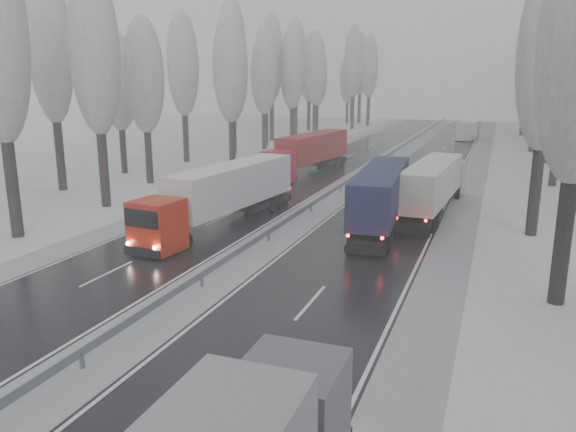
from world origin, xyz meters
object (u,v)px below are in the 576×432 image
Objects in this scene: truck_cream_box at (435,182)px; box_truck_distant at (468,130)px; truck_blue_box at (383,191)px; truck_red_red at (309,151)px; truck_red_white at (224,192)px.

truck_cream_box is 53.95m from box_truck_distant.
truck_red_red is at bearing 116.99° from truck_blue_box.
truck_red_white is (-9.57, -3.80, 0.00)m from truck_blue_box.
truck_red_red reaches higher than truck_red_white.
truck_cream_box is at bearing -37.41° from truck_red_red.
truck_blue_box is 0.98× the size of truck_red_red.
box_truck_distant is 63.72m from truck_red_white.
truck_red_red is (-11.12, 18.17, 0.05)m from truck_blue_box.
truck_red_white reaches higher than truck_blue_box.
truck_blue_box is at bearing -85.31° from box_truck_distant.
truck_red_white is 0.98× the size of truck_red_red.
truck_blue_box is 1.04× the size of truck_cream_box.
box_truck_distant is at bearing 94.36° from truck_cream_box.
truck_blue_box is 1.00× the size of truck_red_white.
truck_cream_box is 0.94× the size of truck_red_red.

